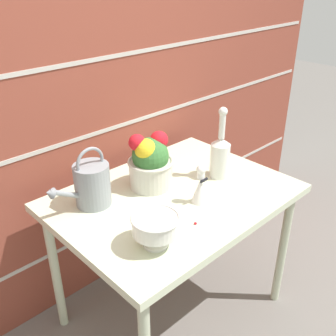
{
  "coord_description": "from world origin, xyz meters",
  "views": [
    {
      "loc": [
        -1.08,
        -1.09,
        1.69
      ],
      "look_at": [
        0.0,
        0.04,
        0.86
      ],
      "focal_mm": 42.0,
      "sensor_mm": 36.0,
      "label": 1
    }
  ],
  "objects_px": {
    "watering_can": "(91,184)",
    "crystal_pedestal_bowl": "(155,225)",
    "figurine_vase": "(200,187)",
    "glass_decanter": "(220,154)",
    "flower_planter": "(150,162)"
  },
  "relations": [
    {
      "from": "crystal_pedestal_bowl",
      "to": "flower_planter",
      "type": "xyz_separation_m",
      "value": [
        0.28,
        0.34,
        0.04
      ]
    },
    {
      "from": "watering_can",
      "to": "figurine_vase",
      "type": "distance_m",
      "value": 0.47
    },
    {
      "from": "glass_decanter",
      "to": "flower_planter",
      "type": "bearing_deg",
      "value": 152.37
    },
    {
      "from": "watering_can",
      "to": "glass_decanter",
      "type": "height_order",
      "value": "glass_decanter"
    },
    {
      "from": "flower_planter",
      "to": "figurine_vase",
      "type": "distance_m",
      "value": 0.27
    },
    {
      "from": "watering_can",
      "to": "crystal_pedestal_bowl",
      "type": "height_order",
      "value": "watering_can"
    },
    {
      "from": "flower_planter",
      "to": "glass_decanter",
      "type": "relative_size",
      "value": 0.76
    },
    {
      "from": "crystal_pedestal_bowl",
      "to": "figurine_vase",
      "type": "bearing_deg",
      "value": 14.34
    },
    {
      "from": "watering_can",
      "to": "crystal_pedestal_bowl",
      "type": "relative_size",
      "value": 1.63
    },
    {
      "from": "watering_can",
      "to": "figurine_vase",
      "type": "bearing_deg",
      "value": -41.64
    },
    {
      "from": "watering_can",
      "to": "crystal_pedestal_bowl",
      "type": "bearing_deg",
      "value": -88.7
    },
    {
      "from": "figurine_vase",
      "to": "watering_can",
      "type": "bearing_deg",
      "value": 138.36
    },
    {
      "from": "crystal_pedestal_bowl",
      "to": "glass_decanter",
      "type": "height_order",
      "value": "glass_decanter"
    },
    {
      "from": "flower_planter",
      "to": "figurine_vase",
      "type": "relative_size",
      "value": 1.48
    },
    {
      "from": "watering_can",
      "to": "flower_planter",
      "type": "distance_m",
      "value": 0.29
    }
  ]
}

